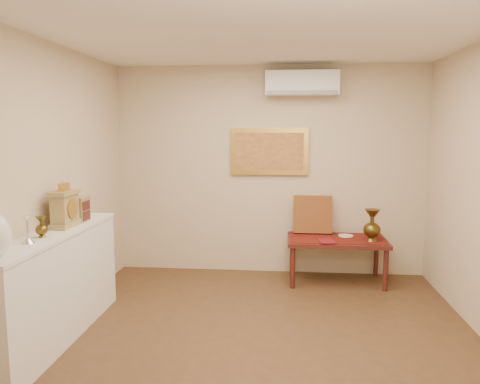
# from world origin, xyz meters

# --- Properties ---
(floor) EXTENTS (4.50, 4.50, 0.00)m
(floor) POSITION_xyz_m (0.00, 0.00, 0.00)
(floor) COLOR brown
(floor) RESTS_ON ground
(ceiling) EXTENTS (4.50, 4.50, 0.00)m
(ceiling) POSITION_xyz_m (0.00, 0.00, 2.70)
(ceiling) COLOR white
(ceiling) RESTS_ON ground
(wall_back) EXTENTS (4.00, 0.02, 2.70)m
(wall_back) POSITION_xyz_m (0.00, 2.25, 1.35)
(wall_back) COLOR beige
(wall_back) RESTS_ON ground
(wall_front) EXTENTS (4.00, 0.02, 2.70)m
(wall_front) POSITION_xyz_m (0.00, -2.25, 1.35)
(wall_front) COLOR beige
(wall_front) RESTS_ON ground
(wall_left) EXTENTS (0.02, 4.50, 2.70)m
(wall_left) POSITION_xyz_m (-2.00, 0.00, 1.35)
(wall_left) COLOR beige
(wall_left) RESTS_ON ground
(candlestick) EXTENTS (0.11, 0.11, 0.22)m
(candlestick) POSITION_xyz_m (-1.83, -0.38, 1.09)
(candlestick) COLOR silver
(candlestick) RESTS_ON display_ledge
(brass_urn_small) EXTENTS (0.10, 0.10, 0.23)m
(brass_urn_small) POSITION_xyz_m (-1.82, -0.17, 1.10)
(brass_urn_small) COLOR brown
(brass_urn_small) RESTS_ON display_ledge
(table_cloth) EXTENTS (1.14, 0.59, 0.01)m
(table_cloth) POSITION_xyz_m (0.85, 1.88, 0.55)
(table_cloth) COLOR maroon
(table_cloth) RESTS_ON low_table
(brass_urn_tall) EXTENTS (0.21, 0.21, 0.46)m
(brass_urn_tall) POSITION_xyz_m (1.25, 1.76, 0.79)
(brass_urn_tall) COLOR brown
(brass_urn_tall) RESTS_ON table_cloth
(plate) EXTENTS (0.18, 0.18, 0.01)m
(plate) POSITION_xyz_m (0.97, 1.99, 0.56)
(plate) COLOR white
(plate) RESTS_ON table_cloth
(menu) EXTENTS (0.22, 0.28, 0.01)m
(menu) POSITION_xyz_m (0.70, 1.68, 0.56)
(menu) COLOR maroon
(menu) RESTS_ON table_cloth
(cushion) EXTENTS (0.48, 0.20, 0.49)m
(cushion) POSITION_xyz_m (0.57, 2.13, 0.80)
(cushion) COLOR #5E1B12
(cushion) RESTS_ON table_cloth
(display_ledge) EXTENTS (0.37, 2.02, 0.98)m
(display_ledge) POSITION_xyz_m (-1.82, 0.00, 0.49)
(display_ledge) COLOR white
(display_ledge) RESTS_ON floor
(mantel_clock) EXTENTS (0.17, 0.36, 0.41)m
(mantel_clock) POSITION_xyz_m (-1.82, 0.26, 1.15)
(mantel_clock) COLOR #A38D54
(mantel_clock) RESTS_ON display_ledge
(wooden_chest) EXTENTS (0.16, 0.21, 0.24)m
(wooden_chest) POSITION_xyz_m (-1.81, 0.53, 1.10)
(wooden_chest) COLOR #A38D54
(wooden_chest) RESTS_ON display_ledge
(low_table) EXTENTS (1.20, 0.70, 0.55)m
(low_table) POSITION_xyz_m (0.85, 1.88, 0.48)
(low_table) COLOR #4D1B17
(low_table) RESTS_ON floor
(painting) EXTENTS (1.00, 0.06, 0.60)m
(painting) POSITION_xyz_m (0.00, 2.22, 1.60)
(painting) COLOR gold
(painting) RESTS_ON wall_back
(ac_unit) EXTENTS (0.90, 0.25, 0.30)m
(ac_unit) POSITION_xyz_m (0.40, 2.12, 2.45)
(ac_unit) COLOR silver
(ac_unit) RESTS_ON wall_back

